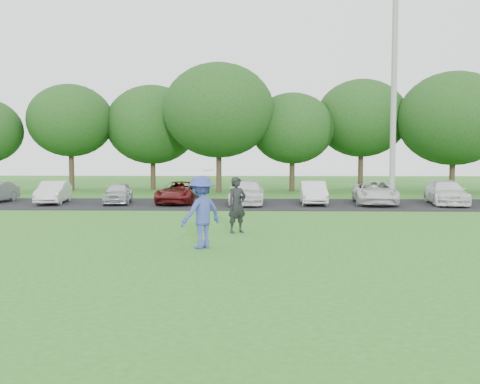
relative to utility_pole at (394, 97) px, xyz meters
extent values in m
plane|color=#297320|center=(-7.27, -12.47, -5.39)|extent=(100.00, 100.00, 0.00)
cube|color=black|center=(-7.27, 0.53, -5.37)|extent=(32.00, 6.50, 0.03)
cylinder|color=gray|center=(0.00, 0.00, 0.00)|extent=(0.28, 0.28, 10.78)
imported|color=#37449B|center=(-8.21, -12.32, -4.40)|extent=(1.42, 1.42, 1.97)
cylinder|color=white|center=(-8.00, -12.59, -3.25)|extent=(0.27, 0.27, 0.08)
imported|color=black|center=(-7.35, -9.42, -4.48)|extent=(0.80, 0.73, 1.82)
cube|color=black|center=(-7.17, -9.60, -4.21)|extent=(0.17, 0.16, 0.10)
imported|color=silver|center=(-17.19, 0.45, -4.79)|extent=(1.70, 3.62, 1.15)
imported|color=silver|center=(-13.83, 0.44, -4.81)|extent=(1.71, 3.34, 1.09)
imported|color=#541212|center=(-10.68, 0.68, -4.80)|extent=(2.31, 4.23, 1.13)
imported|color=silver|center=(-7.21, 0.31, -4.76)|extent=(1.76, 4.18, 1.20)
imported|color=silver|center=(-3.83, 0.56, -4.78)|extent=(1.34, 3.56, 1.16)
imported|color=silver|center=(-0.72, 0.59, -4.75)|extent=(2.44, 4.54, 1.21)
imported|color=white|center=(2.85, 0.51, -4.76)|extent=(2.17, 4.28, 1.19)
cylinder|color=#38281C|center=(-19.77, 10.53, -4.04)|extent=(0.36, 0.36, 2.70)
ellipsoid|color=#214C19|center=(-19.77, 10.53, -0.46)|extent=(5.94, 5.94, 5.05)
cylinder|color=#38281C|center=(-14.27, 11.93, -4.29)|extent=(0.36, 0.36, 2.20)
ellipsoid|color=#214C19|center=(-14.27, 11.93, -0.68)|extent=(6.68, 6.68, 5.68)
cylinder|color=#38281C|center=(-9.27, 9.13, -4.04)|extent=(0.36, 0.36, 2.70)
ellipsoid|color=#214C19|center=(-9.27, 9.13, 0.09)|extent=(7.42, 7.42, 6.31)
cylinder|color=#38281C|center=(-4.27, 10.53, -4.29)|extent=(0.36, 0.36, 2.20)
ellipsoid|color=#214C19|center=(-4.27, 10.53, -1.03)|extent=(5.76, 5.76, 4.90)
cylinder|color=#38281C|center=(0.73, 11.93, -4.04)|extent=(0.36, 0.36, 2.70)
ellipsoid|color=#214C19|center=(0.73, 11.93, -0.25)|extent=(6.50, 6.50, 5.53)
cylinder|color=#38281C|center=(6.23, 9.13, -4.29)|extent=(0.36, 0.36, 2.20)
ellipsoid|color=#214C19|center=(6.23, 9.13, -0.47)|extent=(7.24, 7.24, 6.15)
camera|label=1|loc=(-6.70, -26.68, -2.85)|focal=40.00mm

